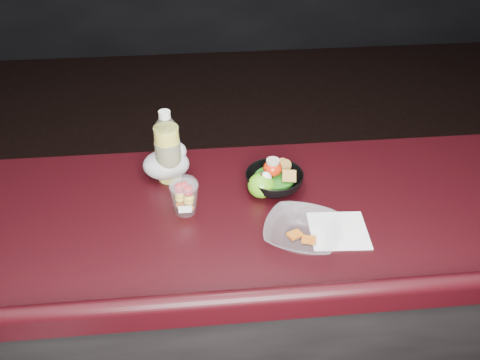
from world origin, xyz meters
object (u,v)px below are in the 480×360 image
fruit_cup (184,195)px  takeout_bowl (303,233)px  lemonade_bottle (168,151)px  green_apple (261,185)px  snack_bowl (274,180)px

fruit_cup → takeout_bowl: size_ratio=0.44×
lemonade_bottle → fruit_cup: bearing=-75.3°
green_apple → lemonade_bottle: bearing=156.6°
green_apple → snack_bowl: (0.04, 0.03, -0.00)m
green_apple → snack_bowl: snack_bowl is taller
lemonade_bottle → snack_bowl: 0.34m
fruit_cup → snack_bowl: (0.27, 0.09, -0.03)m
lemonade_bottle → green_apple: bearing=-23.4°
snack_bowl → takeout_bowl: 0.25m
lemonade_bottle → takeout_bowl: size_ratio=0.88×
lemonade_bottle → fruit_cup: size_ratio=1.99×
fruit_cup → takeout_bowl: fruit_cup is taller
snack_bowl → takeout_bowl: size_ratio=0.78×
fruit_cup → green_apple: bearing=13.6°
fruit_cup → takeout_bowl: 0.36m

